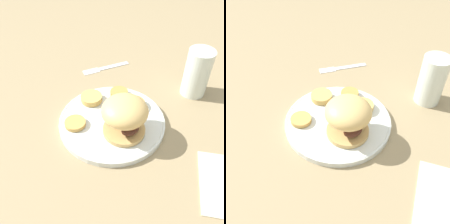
{
  "view_description": "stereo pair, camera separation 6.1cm",
  "coord_description": "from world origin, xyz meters",
  "views": [
    {
      "loc": [
        -0.41,
        -0.18,
        0.47
      ],
      "look_at": [
        0.0,
        0.0,
        0.04
      ],
      "focal_mm": 42.0,
      "sensor_mm": 36.0,
      "label": 1
    },
    {
      "loc": [
        -0.38,
        -0.23,
        0.47
      ],
      "look_at": [
        0.0,
        0.0,
        0.04
      ],
      "focal_mm": 42.0,
      "sensor_mm": 36.0,
      "label": 2
    }
  ],
  "objects": [
    {
      "name": "dinner_plate",
      "position": [
        0.0,
        0.0,
        0.01
      ],
      "size": [
        0.26,
        0.26,
        0.02
      ],
      "color": "silver",
      "rests_on": "ground_plane"
    },
    {
      "name": "drinking_glass",
      "position": [
        0.2,
        -0.16,
        0.07
      ],
      "size": [
        0.07,
        0.07,
        0.13
      ],
      "color": "silver",
      "rests_on": "ground_plane"
    },
    {
      "name": "potato_round_0",
      "position": [
        0.04,
        0.08,
        0.02
      ],
      "size": [
        0.06,
        0.06,
        0.01
      ],
      "primitive_type": "cylinder",
      "color": "tan",
      "rests_on": "dinner_plate"
    },
    {
      "name": "fork",
      "position": [
        0.21,
        0.12,
        0.0
      ],
      "size": [
        0.12,
        0.12,
        0.0
      ],
      "color": "silver",
      "rests_on": "ground_plane"
    },
    {
      "name": "potato_round_1",
      "position": [
        0.09,
        0.02,
        0.02
      ],
      "size": [
        0.05,
        0.05,
        0.01
      ],
      "primitive_type": "cylinder",
      "color": "#BC8942",
      "rests_on": "dinner_plate"
    },
    {
      "name": "ground_plane",
      "position": [
        0.0,
        0.0,
        0.0
      ],
      "size": [
        4.0,
        4.0,
        0.0
      ],
      "primitive_type": "plane",
      "color": "#937F5B"
    },
    {
      "name": "potato_round_3",
      "position": [
        -0.05,
        0.07,
        0.02
      ],
      "size": [
        0.05,
        0.05,
        0.01
      ],
      "primitive_type": "cylinder",
      "color": "tan",
      "rests_on": "dinner_plate"
    },
    {
      "name": "potato_round_2",
      "position": [
        0.07,
        -0.03,
        0.02
      ],
      "size": [
        0.05,
        0.05,
        0.01
      ],
      "primitive_type": "cylinder",
      "color": "tan",
      "rests_on": "dinner_plate"
    },
    {
      "name": "sandwich",
      "position": [
        -0.02,
        -0.04,
        0.07
      ],
      "size": [
        0.11,
        0.1,
        0.09
      ],
      "color": "tan",
      "rests_on": "dinner_plate"
    },
    {
      "name": "napkin",
      "position": [
        -0.06,
        -0.27,
        0.0
      ],
      "size": [
        0.17,
        0.13,
        0.01
      ],
      "primitive_type": "cube",
      "rotation": [
        0.0,
        0.0,
        0.22
      ],
      "color": "beige",
      "rests_on": "ground_plane"
    }
  ]
}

